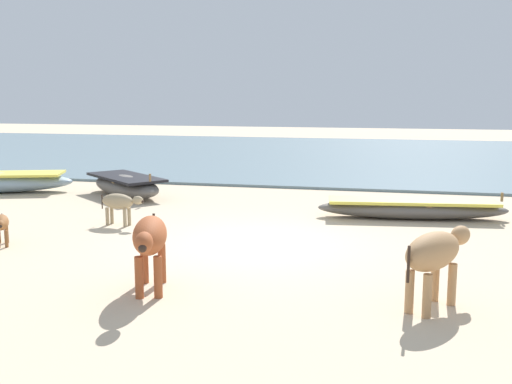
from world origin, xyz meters
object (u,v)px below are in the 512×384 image
object	(u,v)px
cow_adult_tan	(435,253)
cow_second_adult_rust	(150,239)
calf_far_dun	(119,203)
fishing_boat_1	(126,185)
fishing_boat_3	(412,208)
calf_near_brown	(2,224)

from	to	relation	value
cow_adult_tan	cow_second_adult_rust	xyz separation A→B (m)	(-3.90, -0.21, 0.03)
calf_far_dun	cow_second_adult_rust	bearing A→B (deg)	-50.62
fishing_boat_1	fishing_boat_3	distance (m)	7.75
calf_near_brown	fishing_boat_1	bearing A→B (deg)	147.44
fishing_boat_1	cow_second_adult_rust	world-z (taller)	cow_second_adult_rust
fishing_boat_3	calf_near_brown	world-z (taller)	fishing_boat_3
fishing_boat_3	calf_near_brown	size ratio (longest dim) A/B	5.31
calf_near_brown	cow_second_adult_rust	bearing A→B (deg)	29.71
fishing_boat_1	calf_far_dun	world-z (taller)	fishing_boat_1
fishing_boat_1	cow_adult_tan	xyz separation A→B (m)	(7.78, -7.28, 0.43)
calf_near_brown	cow_second_adult_rust	xyz separation A→B (m)	(3.74, -1.85, 0.36)
fishing_boat_3	cow_second_adult_rust	distance (m)	7.23
calf_near_brown	cow_second_adult_rust	size ratio (longest dim) A/B	0.50
calf_near_brown	cow_second_adult_rust	world-z (taller)	cow_second_adult_rust
fishing_boat_3	calf_near_brown	distance (m)	8.65
cow_adult_tan	cow_second_adult_rust	distance (m)	3.91
fishing_boat_1	cow_adult_tan	size ratio (longest dim) A/B	2.13
calf_near_brown	calf_far_dun	xyz separation A→B (m)	(1.35, 2.14, 0.08)
fishing_boat_3	cow_adult_tan	distance (m)	5.97
calf_near_brown	calf_far_dun	distance (m)	2.53
cow_adult_tan	calf_far_dun	distance (m)	7.35
fishing_boat_1	cow_second_adult_rust	size ratio (longest dim) A/B	1.94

